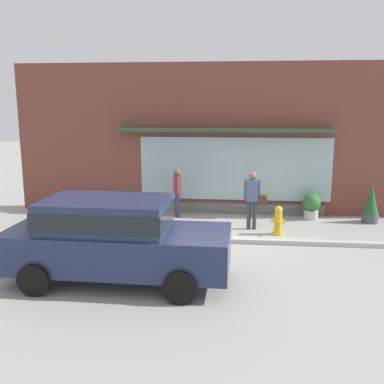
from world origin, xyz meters
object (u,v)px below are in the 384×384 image
(potted_plant_doorstep, at_px, (77,206))
(potted_plant_window_right, at_px, (311,205))
(fire_hydrant, at_px, (278,221))
(parked_car_navy, at_px, (114,236))
(potted_plant_corner_tall, at_px, (133,209))
(pedestrian_passerby, at_px, (177,189))
(pedestrian_with_handbag, at_px, (253,196))
(potted_plant_by_entrance, at_px, (371,205))

(potted_plant_doorstep, bearing_deg, potted_plant_window_right, 1.68)
(fire_hydrant, bearing_deg, potted_plant_window_right, 56.49)
(parked_car_navy, xyz_separation_m, potted_plant_corner_tall, (-0.88, 5.25, -0.73))
(fire_hydrant, bearing_deg, parked_car_navy, -134.86)
(potted_plant_doorstep, bearing_deg, potted_plant_corner_tall, -0.84)
(potted_plant_doorstep, bearing_deg, pedestrian_passerby, 2.04)
(potted_plant_window_right, bearing_deg, pedestrian_with_handbag, -144.51)
(fire_hydrant, distance_m, potted_plant_doorstep, 6.65)
(fire_hydrant, bearing_deg, potted_plant_doorstep, 166.11)
(parked_car_navy, bearing_deg, pedestrian_passerby, 85.27)
(potted_plant_window_right, bearing_deg, parked_car_navy, -131.51)
(parked_car_navy, height_order, potted_plant_by_entrance, parked_car_navy)
(potted_plant_window_right, relative_size, potted_plant_by_entrance, 0.70)
(fire_hydrant, relative_size, pedestrian_passerby, 0.52)
(pedestrian_passerby, distance_m, potted_plant_window_right, 4.33)
(fire_hydrant, relative_size, potted_plant_by_entrance, 0.69)
(pedestrian_with_handbag, relative_size, potted_plant_by_entrance, 1.44)
(fire_hydrant, xyz_separation_m, pedestrian_passerby, (-3.10, 1.71, 0.51))
(potted_plant_corner_tall, bearing_deg, parked_car_navy, -80.49)
(potted_plant_by_entrance, bearing_deg, parked_car_navy, -141.58)
(potted_plant_window_right, relative_size, potted_plant_corner_tall, 1.73)
(fire_hydrant, distance_m, pedestrian_with_handbag, 1.03)
(pedestrian_with_handbag, height_order, parked_car_navy, parked_car_navy)
(potted_plant_by_entrance, relative_size, potted_plant_corner_tall, 2.48)
(pedestrian_with_handbag, bearing_deg, potted_plant_doorstep, 171.30)
(potted_plant_window_right, distance_m, potted_plant_doorstep, 7.66)
(potted_plant_window_right, height_order, potted_plant_corner_tall, potted_plant_window_right)
(pedestrian_with_handbag, xyz_separation_m, potted_plant_corner_tall, (-3.84, 1.11, -0.75))
(fire_hydrant, xyz_separation_m, potted_plant_doorstep, (-6.45, 1.60, -0.11))
(pedestrian_passerby, bearing_deg, parked_car_navy, 157.30)
(potted_plant_doorstep, bearing_deg, pedestrian_with_handbag, -11.18)
(parked_car_navy, xyz_separation_m, potted_plant_by_entrance, (6.63, 5.26, -0.41))
(pedestrian_passerby, bearing_deg, potted_plant_corner_tall, 79.12)
(pedestrian_with_handbag, xyz_separation_m, parked_car_navy, (-2.96, -4.14, -0.02))
(potted_plant_by_entrance, bearing_deg, potted_plant_window_right, 171.99)
(pedestrian_with_handbag, distance_m, potted_plant_corner_tall, 4.07)
(fire_hydrant, relative_size, potted_plant_corner_tall, 1.72)
(pedestrian_passerby, distance_m, potted_plant_corner_tall, 1.60)
(pedestrian_passerby, relative_size, potted_plant_by_entrance, 1.33)
(potted_plant_window_right, height_order, potted_plant_doorstep, potted_plant_window_right)
(parked_car_navy, height_order, potted_plant_corner_tall, parked_car_navy)
(potted_plant_by_entrance, distance_m, potted_plant_corner_tall, 7.51)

